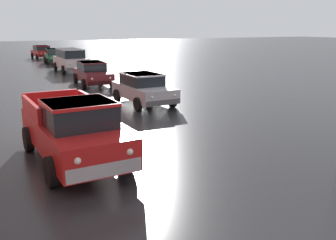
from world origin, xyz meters
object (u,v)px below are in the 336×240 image
sedan_maroon_parked_kerbside_mid (92,73)px  suv_white_parked_far_down_block (70,59)px  sedan_green_queued_behind_truck (55,56)px  sedan_red_at_far_intersection (42,52)px  pickup_truck_red_approaching_near_lane (74,130)px  sedan_silver_parked_kerbside_close (143,88)px

sedan_maroon_parked_kerbside_mid → suv_white_parked_far_down_block: suv_white_parked_far_down_block is taller
sedan_green_queued_behind_truck → sedan_red_at_far_intersection: size_ratio=1.02×
suv_white_parked_far_down_block → sedan_red_at_far_intersection: 14.61m
sedan_maroon_parked_kerbside_mid → suv_white_parked_far_down_block: size_ratio=0.95×
pickup_truck_red_approaching_near_lane → sedan_green_queued_behind_truck: 29.08m
pickup_truck_red_approaching_near_lane → sedan_maroon_parked_kerbside_mid: pickup_truck_red_approaching_near_lane is taller
sedan_maroon_parked_kerbside_mid → sedan_green_queued_behind_truck: (0.53, 15.48, -0.00)m
pickup_truck_red_approaching_near_lane → sedan_red_at_far_intersection: size_ratio=1.20×
suv_white_parked_far_down_block → pickup_truck_red_approaching_near_lane: bearing=-102.2°
sedan_silver_parked_kerbside_close → sedan_green_queued_behind_truck: size_ratio=0.95×
pickup_truck_red_approaching_near_lane → sedan_silver_parked_kerbside_close: size_ratio=1.24×
sedan_green_queued_behind_truck → sedan_red_at_far_intersection: same height
sedan_maroon_parked_kerbside_mid → sedan_silver_parked_kerbside_close: bearing=-85.9°
sedan_silver_parked_kerbside_close → sedan_red_at_far_intersection: bearing=90.3°
sedan_maroon_parked_kerbside_mid → sedan_red_at_far_intersection: bearing=89.1°
pickup_truck_red_approaching_near_lane → sedan_red_at_far_intersection: (4.49, 35.45, -0.13)m
suv_white_parked_far_down_block → sedan_red_at_far_intersection: suv_white_parked_far_down_block is taller
sedan_red_at_far_intersection → pickup_truck_red_approaching_near_lane: bearing=-97.2°
pickup_truck_red_approaching_near_lane → sedan_silver_parked_kerbside_close: pickup_truck_red_approaching_near_lane is taller
sedan_maroon_parked_kerbside_mid → sedan_red_at_far_intersection: 22.23m
pickup_truck_red_approaching_near_lane → suv_white_parked_far_down_block: size_ratio=1.05×
sedan_silver_parked_kerbside_close → sedan_red_at_far_intersection: (-0.15, 29.12, 0.00)m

